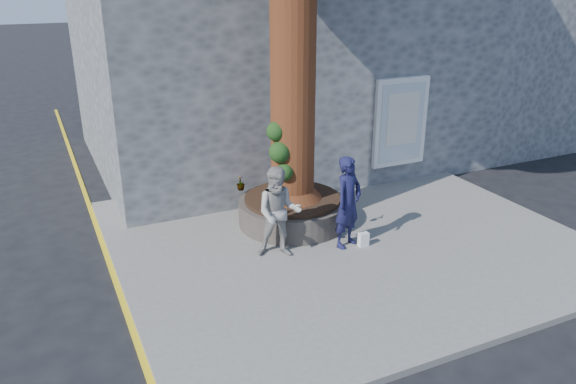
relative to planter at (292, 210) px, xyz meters
name	(u,v)px	position (x,y,z in m)	size (l,w,h in m)	color
ground	(300,278)	(-0.80, -2.00, -0.41)	(120.00, 120.00, 0.00)	black
pavement	(344,238)	(0.70, -1.00, -0.35)	(9.00, 8.00, 0.12)	slate
yellow_line	(118,289)	(-3.85, -1.00, -0.41)	(0.10, 30.00, 0.01)	yellow
stone_shop	(269,47)	(1.70, 5.20, 2.75)	(10.30, 8.30, 6.30)	#505256
neighbour_shop	(483,39)	(9.70, 5.20, 2.59)	(6.00, 8.00, 6.00)	#505256
planter	(292,210)	(0.00, 0.00, 0.00)	(2.30, 2.30, 0.60)	black
man	(348,202)	(0.52, -1.41, 0.62)	(0.67, 0.44, 1.83)	#15163C
woman	(279,213)	(-0.86, -1.23, 0.59)	(0.86, 0.67, 1.76)	#999692
shopping_bag	(363,239)	(0.79, -1.59, -0.15)	(0.20, 0.12, 0.28)	white
plant_a	(348,197)	(0.85, -0.85, 0.48)	(0.18, 0.12, 0.35)	gray
plant_b	(272,209)	(-0.85, -0.85, 0.51)	(0.23, 0.22, 0.41)	gray
plant_c	(241,183)	(-0.85, 0.85, 0.47)	(0.18, 0.18, 0.32)	gray
plant_d	(310,172)	(0.85, 0.85, 0.47)	(0.29, 0.26, 0.32)	gray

